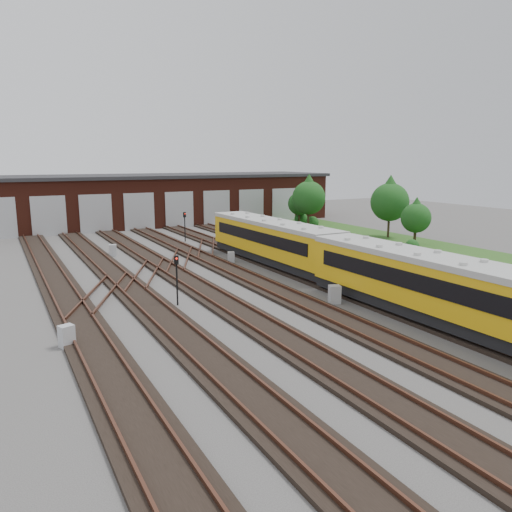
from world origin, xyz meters
name	(u,v)px	position (x,y,z in m)	size (l,w,h in m)	color
ground	(318,295)	(0.00, 0.00, 0.00)	(120.00, 120.00, 0.00)	#413E3C
track_network	(310,292)	(-0.17, 0.59, 0.11)	(30.40, 70.00, 0.33)	black
maintenance_shed	(142,199)	(-0.01, 39.97, 3.20)	(51.00, 12.50, 6.35)	#511E14
grass_verge	(420,246)	(19.00, 10.00, 0.03)	(8.00, 55.00, 0.05)	#2B531B
metro_train	(426,284)	(2.00, -6.75, 1.98)	(3.16, 47.66, 3.22)	black
signal_mast_0	(177,274)	(-8.43, 1.97, 1.89)	(0.27, 0.25, 2.93)	black
signal_mast_1	(242,234)	(1.96, 14.56, 1.79)	(0.23, 0.22, 2.79)	black
signal_mast_2	(185,223)	(-0.19, 23.32, 1.96)	(0.30, 0.29, 3.04)	black
signal_mast_3	(328,242)	(5.80, 6.94, 1.91)	(0.30, 0.28, 2.96)	black
relay_cabinet_0	(67,336)	(-15.00, -1.93, 0.51)	(0.61, 0.51, 1.02)	#B3B5B8
relay_cabinet_1	(113,250)	(-8.47, 18.85, 0.51)	(0.61, 0.51, 1.02)	#B3B5B8
relay_cabinet_2	(335,294)	(-0.17, -1.96, 0.54)	(0.65, 0.54, 1.08)	#B3B5B8
relay_cabinet_3	(231,257)	(-0.47, 11.66, 0.43)	(0.52, 0.43, 0.87)	#B3B5B8
relay_cabinet_4	(316,260)	(4.87, 7.26, 0.45)	(0.54, 0.45, 0.91)	#B3B5B8
tree_0	(309,194)	(16.23, 25.26, 4.25)	(3.99, 3.99, 6.62)	#302515
tree_1	(299,201)	(17.34, 29.02, 3.10)	(2.91, 2.91, 4.82)	#302515
tree_2	(390,197)	(20.08, 15.60, 4.32)	(4.06, 4.06, 6.72)	#302515
tree_3	(416,214)	(18.82, 10.52, 3.06)	(2.88, 2.88, 4.76)	#302515
bush_0	(412,244)	(16.49, 8.52, 0.63)	(1.27, 1.27, 1.27)	#134514
bush_1	(312,221)	(17.47, 26.23, 0.82)	(1.64, 1.64, 1.64)	#134514
bush_2	(301,217)	(18.14, 29.79, 0.88)	(1.76, 1.76, 1.76)	#134514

